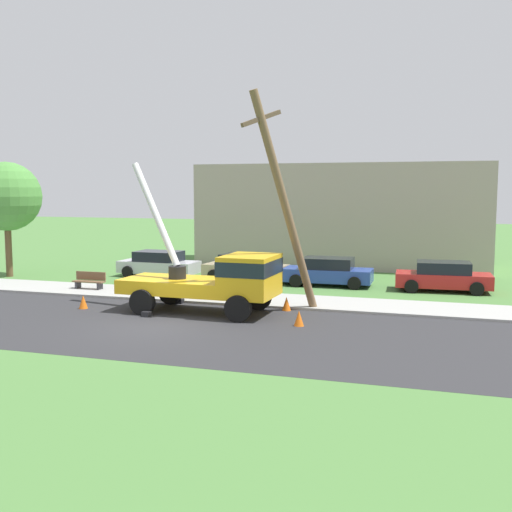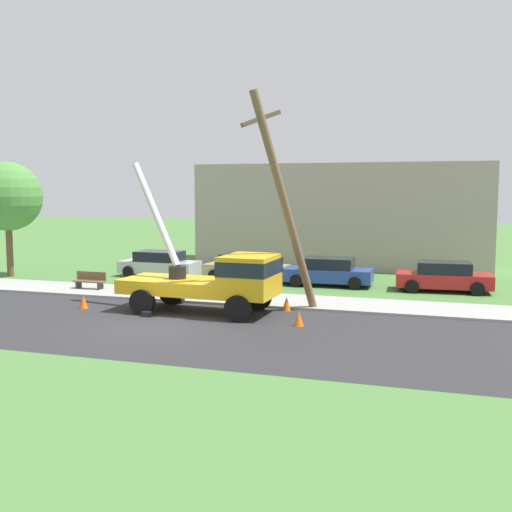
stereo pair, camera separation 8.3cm
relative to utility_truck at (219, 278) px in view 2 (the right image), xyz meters
name	(u,v)px [view 2 (the right image)]	position (x,y,z in m)	size (l,w,h in m)	color
ground_plane	(258,279)	(-1.35, 9.25, -1.41)	(120.00, 120.00, 0.00)	#477538
road_asphalt	(156,326)	(-1.35, -2.75, -1.40)	(80.00, 8.72, 0.01)	#2B2B2D
sidewalk_strip	(216,297)	(-1.35, 3.13, -1.36)	(80.00, 3.04, 0.10)	#9E9E99
utility_truck	(219,278)	(0.00, 0.00, 0.00)	(6.76, 3.21, 5.98)	gold
leaning_utility_pole	(284,201)	(2.40, 0.82, 2.99)	(2.43, 3.05, 8.59)	brown
traffic_cone_ahead	(299,318)	(3.52, -1.22, -1.13)	(0.36, 0.36, 0.56)	orange
traffic_cone_behind	(84,302)	(-5.64, -0.77, -1.13)	(0.36, 0.36, 0.56)	orange
traffic_cone_curbside	(287,304)	(2.38, 1.34, -1.13)	(0.36, 0.36, 0.56)	orange
parked_sedan_silver	(160,264)	(-6.85, 8.51, -0.70)	(4.44, 2.08, 1.42)	#B7B7BF
parked_sedan_tan	(246,267)	(-1.75, 8.49, -0.70)	(4.54, 2.26, 1.42)	tan
parked_sedan_blue	(328,272)	(2.75, 8.17, -0.70)	(4.43, 2.08, 1.42)	#263F99
parked_sedan_red	(444,277)	(8.32, 8.13, -0.70)	(4.49, 2.18, 1.42)	#B21E1E
park_bench	(90,281)	(-7.88, 3.19, -0.95)	(1.60, 0.45, 0.90)	brown
roadside_tree_near	(7,197)	(-14.80, 5.99, 3.02)	(3.80, 3.80, 6.35)	brown
lowrise_building_backdrop	(343,215)	(1.96, 16.94, 1.79)	(18.00, 6.00, 6.40)	#A5998C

